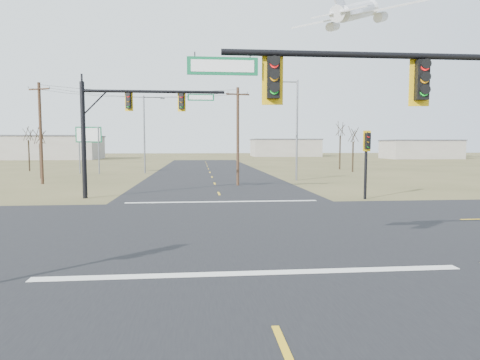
% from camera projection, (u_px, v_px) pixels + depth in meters
% --- Properties ---
extents(ground, '(320.00, 320.00, 0.00)m').
position_uv_depth(ground, '(232.00, 224.00, 19.35)').
color(ground, olive).
rests_on(ground, ground).
extents(road_ew, '(160.00, 14.00, 0.02)m').
position_uv_depth(road_ew, '(232.00, 224.00, 19.35)').
color(road_ew, black).
rests_on(road_ew, ground).
extents(road_ns, '(14.00, 160.00, 0.02)m').
position_uv_depth(road_ns, '(232.00, 224.00, 19.35)').
color(road_ns, black).
rests_on(road_ns, ground).
extents(stop_bar_near, '(12.00, 0.40, 0.01)m').
position_uv_depth(stop_bar_near, '(253.00, 273.00, 11.91)').
color(stop_bar_near, silver).
rests_on(stop_bar_near, road_ns).
extents(stop_bar_far, '(12.00, 0.40, 0.01)m').
position_uv_depth(stop_bar_far, '(222.00, 202.00, 26.79)').
color(stop_bar_far, silver).
rests_on(stop_bar_far, road_ns).
extents(mast_arm_near, '(10.33, 0.45, 6.54)m').
position_uv_depth(mast_arm_near, '(425.00, 101.00, 11.41)').
color(mast_arm_near, black).
rests_on(mast_arm_near, ground).
extents(mast_arm_far, '(9.55, 0.53, 7.74)m').
position_uv_depth(mast_arm_far, '(126.00, 115.00, 28.55)').
color(mast_arm_far, black).
rests_on(mast_arm_far, ground).
extents(pedestal_signal_ne, '(0.63, 0.54, 4.54)m').
position_uv_depth(pedestal_signal_ne, '(367.00, 149.00, 27.92)').
color(pedestal_signal_ne, black).
rests_on(pedestal_signal_ne, ground).
extents(utility_pole_near, '(2.06, 0.57, 8.53)m').
position_uv_depth(utility_pole_near, '(238.00, 135.00, 37.19)').
color(utility_pole_near, '#432E1C').
rests_on(utility_pole_near, ground).
extents(utility_pole_far, '(2.09, 1.03, 9.17)m').
position_uv_depth(utility_pole_far, '(41.00, 132.00, 38.69)').
color(utility_pole_far, '#432E1C').
rests_on(utility_pole_far, ground).
extents(highway_sign, '(3.08, 0.21, 5.77)m').
position_uv_depth(highway_sign, '(89.00, 140.00, 52.39)').
color(highway_sign, slate).
rests_on(highway_sign, ground).
extents(streetlight_a, '(2.78, 0.32, 9.96)m').
position_uv_depth(streetlight_a, '(295.00, 124.00, 42.53)').
color(streetlight_a, slate).
rests_on(streetlight_a, ground).
extents(streetlight_c, '(2.69, 0.31, 9.63)m').
position_uv_depth(streetlight_c, '(146.00, 130.00, 53.17)').
color(streetlight_c, slate).
rests_on(streetlight_c, ground).
extents(bare_tree_a, '(2.65, 2.65, 5.81)m').
position_uv_depth(bare_tree_a, '(39.00, 135.00, 44.90)').
color(bare_tree_a, black).
rests_on(bare_tree_a, ground).
extents(bare_tree_b, '(3.11, 3.11, 6.41)m').
position_uv_depth(bare_tree_b, '(28.00, 133.00, 57.77)').
color(bare_tree_b, black).
rests_on(bare_tree_b, ground).
extents(bare_tree_c, '(3.49, 3.49, 6.36)m').
position_uv_depth(bare_tree_c, '(353.00, 134.00, 55.82)').
color(bare_tree_c, black).
rests_on(bare_tree_c, ground).
extents(bare_tree_d, '(3.49, 3.49, 7.35)m').
position_uv_depth(bare_tree_d, '(340.00, 128.00, 61.68)').
color(bare_tree_d, black).
rests_on(bare_tree_d, ground).
extents(warehouse_left, '(28.00, 14.00, 5.50)m').
position_uv_depth(warehouse_left, '(40.00, 148.00, 104.50)').
color(warehouse_left, '#A49D91').
rests_on(warehouse_left, ground).
extents(warehouse_mid, '(20.00, 12.00, 5.00)m').
position_uv_depth(warehouse_mid, '(285.00, 148.00, 130.67)').
color(warehouse_mid, '#A49D91').
rests_on(warehouse_mid, ground).
extents(warehouse_right, '(18.00, 10.00, 4.50)m').
position_uv_depth(warehouse_right, '(421.00, 150.00, 108.81)').
color(warehouse_right, '#A49D91').
rests_on(warehouse_right, ground).
extents(jet_airliner, '(27.56, 27.52, 13.76)m').
position_uv_depth(jet_airliner, '(356.00, 11.00, 85.66)').
color(jet_airliner, silver).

